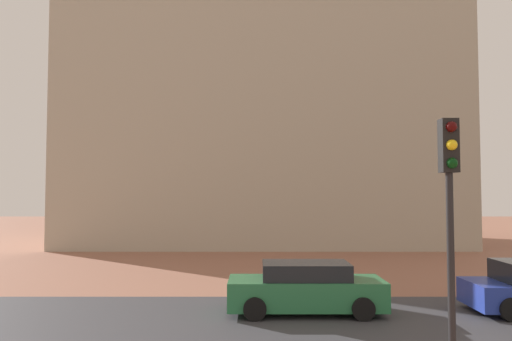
# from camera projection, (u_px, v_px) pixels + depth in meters

# --- Properties ---
(ground_plane) EXTENTS (120.00, 120.00, 0.00)m
(ground_plane) POSITION_uv_depth(u_px,v_px,m) (253.00, 320.00, 13.23)
(ground_plane) COLOR #93604C
(street_asphalt_strip) EXTENTS (120.00, 7.87, 0.00)m
(street_asphalt_strip) POSITION_uv_depth(u_px,v_px,m) (252.00, 330.00, 12.24)
(street_asphalt_strip) COLOR #38383D
(street_asphalt_strip) RESTS_ON ground_plane
(landmark_building) EXTENTS (26.51, 12.45, 36.96)m
(landmark_building) POSITION_uv_depth(u_px,v_px,m) (262.00, 90.00, 35.16)
(landmark_building) COLOR #B2A893
(landmark_building) RESTS_ON ground_plane
(car_green) EXTENTS (4.51, 1.95, 1.47)m
(car_green) POSITION_uv_depth(u_px,v_px,m) (306.00, 288.00, 14.00)
(car_green) COLOR #287042
(car_green) RESTS_ON ground_plane
(traffic_light_pole) EXTENTS (0.28, 0.34, 4.73)m
(traffic_light_pole) POSITION_uv_depth(u_px,v_px,m) (451.00, 204.00, 7.93)
(traffic_light_pole) COLOR black
(traffic_light_pole) RESTS_ON ground_plane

